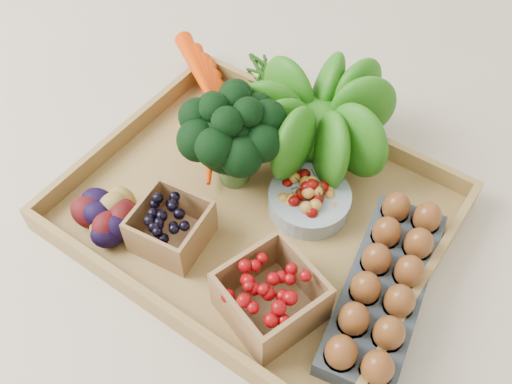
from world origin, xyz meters
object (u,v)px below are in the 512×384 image
Objects in this scene: cherry_bowl at (309,201)px; tray at (256,213)px; egg_carton at (384,290)px; broccoli at (233,152)px.

tray is at bearing -141.51° from cherry_bowl.
tray is at bearing 164.03° from egg_carton.
egg_carton is at bearing -10.50° from broccoli.
cherry_bowl is 0.44× the size of egg_carton.
broccoli is 0.14m from cherry_bowl.
cherry_bowl is 0.18m from egg_carton.
broccoli reaches higher than tray.
egg_carton is at bearing -5.42° from tray.
tray is 4.30× the size of cherry_bowl.
egg_carton is (0.30, -0.06, -0.05)m from broccoli.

